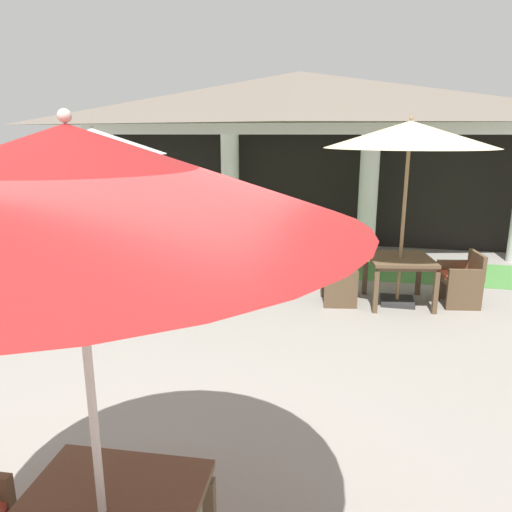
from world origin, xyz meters
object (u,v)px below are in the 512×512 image
Objects in this scene: patio_table_mid_right at (102,251)px; patio_chair_mid_right_south at (68,277)px; patio_umbrella_mid_left at (410,136)px; patio_chair_mid_left_east at (461,280)px; patio_chair_mid_right_west at (60,257)px; patio_chair_mid_right_north at (132,249)px; patio_umbrella_near_foreground at (71,182)px; patio_table_mid_left at (400,263)px; patio_umbrella_mid_right at (93,142)px; patio_chair_mid_left_west at (336,278)px; terracotta_urn at (318,272)px; patio_chair_mid_right_east at (149,266)px.

patio_chair_mid_right_south is (-0.09, -0.93, -0.22)m from patio_table_mid_right.
patio_umbrella_mid_left is 2.41m from patio_chair_mid_left_east.
patio_chair_mid_right_south reaches higher than patio_table_mid_right.
patio_chair_mid_right_north is at bearing 135.17° from patio_chair_mid_right_west.
patio_umbrella_near_foreground is 3.42× the size of patio_chair_mid_right_south.
patio_chair_mid_right_north reaches higher than patio_chair_mid_right_west.
patio_table_mid_left is at bearing 72.08° from patio_umbrella_near_foreground.
patio_umbrella_mid_right is 2.29m from patio_chair_mid_right_west.
patio_umbrella_mid_right is 2.31m from patio_chair_mid_right_south.
patio_chair_mid_right_south is (-5.23, -1.02, -2.22)m from patio_umbrella_mid_left.
patio_chair_mid_right_west is at bearing 179.99° from patio_table_mid_left.
terracotta_urn is (-0.40, 1.05, -0.22)m from patio_chair_mid_left_west.
patio_chair_mid_right_north reaches higher than patio_table_mid_left.
patio_table_mid_right is at bearing 82.14° from patio_chair_mid_left_east.
patio_table_mid_left is 5.46m from patio_umbrella_mid_right.
patio_table_mid_left reaches higher than terracotta_urn.
patio_chair_mid_left_west is 1.01× the size of patio_chair_mid_right_west.
terracotta_urn is at bearing -64.33° from patio_chair_mid_right_east.
patio_umbrella_near_foreground is 6.36m from patio_chair_mid_right_east.
terracotta_urn is (2.84, 1.05, -0.22)m from patio_chair_mid_right_east.
patio_umbrella_mid_right is 3.11× the size of patio_chair_mid_right_east.
patio_umbrella_mid_left is at bearing 16.41° from patio_chair_mid_right_south.
patio_chair_mid_left_west is at bearing 90.00° from patio_chair_mid_left_east.
patio_chair_mid_right_west is (-0.94, 0.09, -2.09)m from patio_umbrella_mid_right.
patio_chair_mid_left_east is at bearing 16.30° from patio_chair_mid_right_south.
patio_chair_mid_right_north reaches higher than terracotta_urn.
patio_umbrella_mid_left is 5.14m from patio_umbrella_mid_right.
terracotta_urn is at bearing 14.26° from patio_table_mid_right.
patio_umbrella_near_foreground reaches higher than patio_table_mid_right.
patio_chair_mid_right_north is (1.03, 0.85, 0.00)m from patio_chair_mid_right_west.
patio_chair_mid_right_north is at bearing 115.98° from patio_umbrella_near_foreground.
patio_umbrella_mid_left reaches higher than terracotta_urn.
terracotta_urn is at bearing 147.35° from patio_umbrella_mid_left.
terracotta_urn is (3.87, 1.89, -0.21)m from patio_chair_mid_right_south.
patio_umbrella_mid_right reaches higher than patio_chair_mid_right_south.
patio_table_mid_left is 1.69m from terracotta_urn.
patio_chair_mid_right_north is (-6.02, 0.68, 0.01)m from patio_chair_mid_left_east.
patio_chair_mid_left_east is 1.96m from patio_chair_mid_left_west.
patio_table_mid_left is 1.22× the size of patio_chair_mid_right_north.
patio_chair_mid_right_west reaches higher than terracotta_urn.
patio_table_mid_right is 1.11× the size of patio_chair_mid_right_east.
patio_chair_mid_right_south is at bearing 45.11° from patio_chair_mid_right_west.
patio_chair_mid_right_west reaches higher than patio_chair_mid_left_east.
patio_umbrella_mid_left reaches higher than patio_chair_mid_left_west.
patio_chair_mid_right_east is 1.03× the size of patio_chair_mid_right_west.
patio_chair_mid_right_south is (-6.19, -1.20, -0.02)m from patio_chair_mid_left_east.
patio_table_mid_right is at bearing 90.00° from patio_chair_mid_right_east.
patio_chair_mid_right_south is at bearing 90.00° from patio_chair_mid_right_north.
patio_chair_mid_left_east is 0.85× the size of patio_table_mid_right.
patio_chair_mid_right_south is at bearing -153.91° from terracotta_urn.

